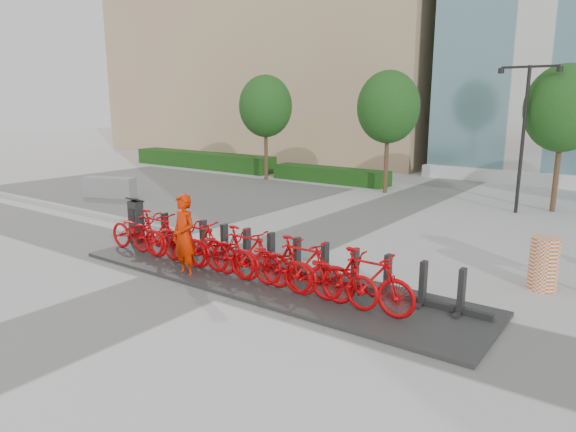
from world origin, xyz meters
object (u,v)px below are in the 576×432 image
Objects in this scene: bike_0 at (137,232)px; jersey_barrier at (110,187)px; kiosk at (136,221)px; construction_barrel at (544,264)px; worker_red at (184,236)px.

jersey_barrier is at bearing 59.38° from bike_0.
kiosk is at bearing -52.20° from jersey_barrier.
worker_red is at bearing -149.80° from construction_barrel.
worker_red is (2.25, -0.49, 0.33)m from bike_0.
worker_red is 10.90m from jersey_barrier.
kiosk is 9.96m from construction_barrel.
construction_barrel is (8.83, 3.34, -0.05)m from bike_0.
bike_0 is 1.79× the size of construction_barrel.
kiosk is at bearing -163.64° from construction_barrel.
kiosk is 3.16m from worker_red.
kiosk is 0.58× the size of jersey_barrier.
bike_0 reaches higher than construction_barrel.
construction_barrel is (9.56, 2.81, -0.13)m from kiosk.
worker_red reaches higher than bike_0.
construction_barrel is at bearing -69.27° from bike_0.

